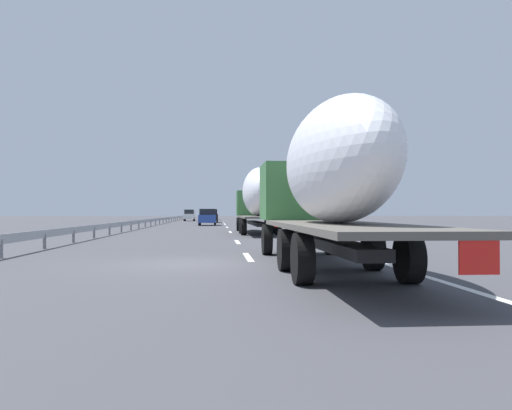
{
  "coord_description": "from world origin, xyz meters",
  "views": [
    {
      "loc": [
        -14.48,
        -0.77,
        1.46
      ],
      "look_at": [
        15.52,
        -3.12,
        1.88
      ],
      "focal_mm": 35.71,
      "sensor_mm": 36.0,
      "label": 1
    }
  ],
  "objects_px": {
    "truck_trailing": "(326,178)",
    "road_sign": "(274,206)",
    "truck_lead": "(258,197)",
    "car_white_van": "(189,215)",
    "car_black_suv": "(211,216)",
    "car_red_compact": "(213,215)",
    "car_blue_sedan": "(207,217)"
  },
  "relations": [
    {
      "from": "car_black_suv",
      "to": "car_red_compact",
      "type": "height_order",
      "value": "car_red_compact"
    },
    {
      "from": "truck_lead",
      "to": "car_red_compact",
      "type": "xyz_separation_m",
      "value": [
        57.9,
        3.47,
        -1.49
      ]
    },
    {
      "from": "road_sign",
      "to": "car_white_van",
      "type": "bearing_deg",
      "value": 17.97
    },
    {
      "from": "truck_trailing",
      "to": "road_sign",
      "type": "relative_size",
      "value": 4.34
    },
    {
      "from": "truck_trailing",
      "to": "car_blue_sedan",
      "type": "xyz_separation_m",
      "value": [
        42.98,
        3.8,
        -1.42
      ]
    },
    {
      "from": "car_white_van",
      "to": "road_sign",
      "type": "bearing_deg",
      "value": -162.03
    },
    {
      "from": "truck_trailing",
      "to": "car_black_suv",
      "type": "bearing_deg",
      "value": 3.46
    },
    {
      "from": "car_blue_sedan",
      "to": "car_black_suv",
      "type": "height_order",
      "value": "car_blue_sedan"
    },
    {
      "from": "car_white_van",
      "to": "road_sign",
      "type": "xyz_separation_m",
      "value": [
        -31.82,
        -10.32,
        1.18
      ]
    },
    {
      "from": "truck_lead",
      "to": "truck_trailing",
      "type": "relative_size",
      "value": 1.04
    },
    {
      "from": "car_white_van",
      "to": "car_black_suv",
      "type": "distance_m",
      "value": 13.48
    },
    {
      "from": "truck_lead",
      "to": "truck_trailing",
      "type": "distance_m",
      "value": 21.7
    },
    {
      "from": "truck_lead",
      "to": "car_white_van",
      "type": "distance_m",
      "value": 49.79
    },
    {
      "from": "truck_trailing",
      "to": "road_sign",
      "type": "xyz_separation_m",
      "value": [
        39.12,
        -3.1,
        -0.22
      ]
    },
    {
      "from": "truck_lead",
      "to": "car_red_compact",
      "type": "bearing_deg",
      "value": 3.43
    },
    {
      "from": "truck_trailing",
      "to": "car_black_suv",
      "type": "relative_size",
      "value": 2.86
    },
    {
      "from": "car_black_suv",
      "to": "car_red_compact",
      "type": "bearing_deg",
      "value": -0.08
    },
    {
      "from": "truck_lead",
      "to": "car_white_van",
      "type": "relative_size",
      "value": 3.37
    },
    {
      "from": "car_red_compact",
      "to": "road_sign",
      "type": "relative_size",
      "value": 1.4
    },
    {
      "from": "car_red_compact",
      "to": "car_blue_sedan",
      "type": "bearing_deg",
      "value": 179.48
    },
    {
      "from": "car_white_van",
      "to": "car_black_suv",
      "type": "relative_size",
      "value": 0.88
    },
    {
      "from": "truck_lead",
      "to": "car_blue_sedan",
      "type": "bearing_deg",
      "value": 10.13
    },
    {
      "from": "car_black_suv",
      "to": "car_red_compact",
      "type": "xyz_separation_m",
      "value": [
        21.61,
        -0.03,
        0.07
      ]
    },
    {
      "from": "car_white_van",
      "to": "car_blue_sedan",
      "type": "relative_size",
      "value": 0.98
    },
    {
      "from": "truck_lead",
      "to": "car_white_van",
      "type": "bearing_deg",
      "value": 8.34
    },
    {
      "from": "truck_lead",
      "to": "truck_trailing",
      "type": "bearing_deg",
      "value": -180.0
    },
    {
      "from": "car_white_van",
      "to": "car_red_compact",
      "type": "bearing_deg",
      "value": -23.44
    },
    {
      "from": "truck_lead",
      "to": "road_sign",
      "type": "xyz_separation_m",
      "value": [
        17.42,
        -3.1,
        -0.35
      ]
    },
    {
      "from": "truck_trailing",
      "to": "car_white_van",
      "type": "distance_m",
      "value": 71.32
    },
    {
      "from": "car_black_suv",
      "to": "road_sign",
      "type": "height_order",
      "value": "road_sign"
    },
    {
      "from": "car_blue_sedan",
      "to": "car_red_compact",
      "type": "xyz_separation_m",
      "value": [
        36.61,
        -0.33,
        0.07
      ]
    },
    {
      "from": "car_white_van",
      "to": "truck_lead",
      "type": "bearing_deg",
      "value": -171.66
    }
  ]
}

